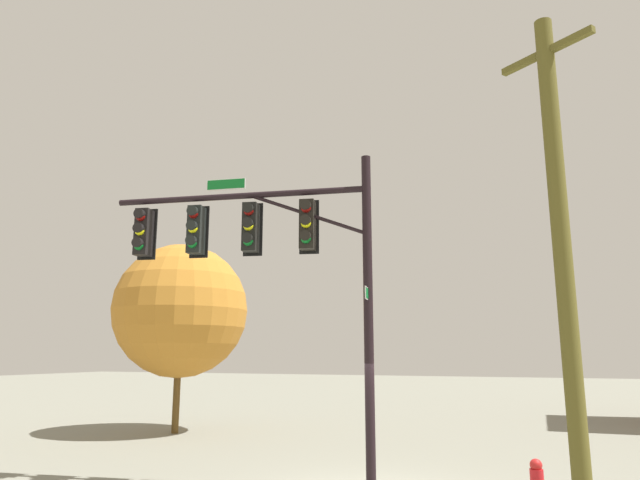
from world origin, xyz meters
The scene contains 3 objects.
signal_pole_assembly centered at (2.36, 0.41, 4.99)m, with size 5.99×1.66×6.95m.
utility_pole centered at (-3.75, 1.41, 4.39)m, with size 1.54×1.13×8.55m.
tree_near centered at (8.72, -5.90, 4.23)m, with size 4.77×4.77×6.62m.
Camera 1 is at (-3.29, 11.41, 2.70)m, focal length 31.78 mm.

